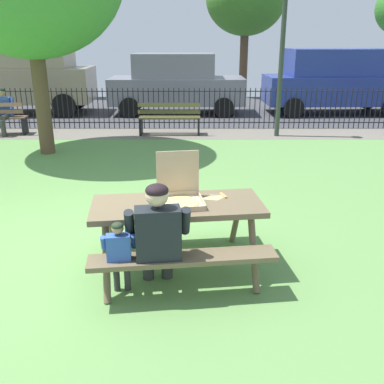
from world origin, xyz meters
TOP-DOWN VIEW (x-y plane):
  - ground at (0.00, 1.71)m, footprint 28.00×11.42m
  - cobblestone_walkway at (0.00, 6.72)m, footprint 28.00×1.40m
  - street_asphalt at (0.00, 10.89)m, footprint 28.00×6.93m
  - picnic_table_foreground at (1.19, -0.47)m, footprint 1.97×1.69m
  - pizza_box_open at (1.22, -0.42)m, footprint 0.53×0.55m
  - pizza_slice_on_table at (1.61, -0.28)m, footprint 0.26×0.21m
  - adult_at_table at (1.02, -0.99)m, footprint 0.63×0.62m
  - child_at_table at (0.66, -1.06)m, footprint 0.34×0.33m
  - iron_fence_streetside at (0.00, 7.42)m, footprint 23.73×0.03m
  - park_bench_center at (0.76, 6.59)m, footprint 1.60×0.47m
  - person_on_park_bench at (-3.59, 6.61)m, footprint 0.61×0.60m
  - lamp_post_walkway at (3.55, 6.44)m, footprint 0.28×0.28m
  - parked_car_far_left at (-4.33, 10.02)m, footprint 4.77×2.22m
  - parked_car_left at (0.82, 10.02)m, footprint 4.41×1.92m
  - parked_car_center at (6.10, 10.02)m, footprint 4.65×2.05m

SIDE VIEW (x-z plane):
  - ground at x=0.00m, z-range -0.02..0.00m
  - street_asphalt at x=0.00m, z-range -0.01..0.00m
  - cobblestone_walkway at x=0.00m, z-range -0.01..0.00m
  - park_bench_center at x=0.76m, z-range -0.01..0.84m
  - child_at_table at x=0.66m, z-range 0.09..0.93m
  - iron_fence_streetside at x=0.00m, z-range 0.01..1.13m
  - picnic_table_foreground at x=1.19m, z-range 0.20..0.99m
  - adult_at_table at x=1.02m, z-range 0.06..1.25m
  - person_on_park_bench at x=-3.59m, z-range 0.06..1.25m
  - pizza_slice_on_table at x=1.61m, z-range 0.77..0.79m
  - pizza_box_open at x=1.22m, z-range 0.61..1.13m
  - parked_car_left at x=0.82m, z-range 0.04..1.98m
  - parked_car_center at x=6.10m, z-range 0.06..2.14m
  - parked_car_far_left at x=-4.33m, z-range 0.08..2.54m
  - lamp_post_walkway at x=3.55m, z-range 0.47..5.06m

